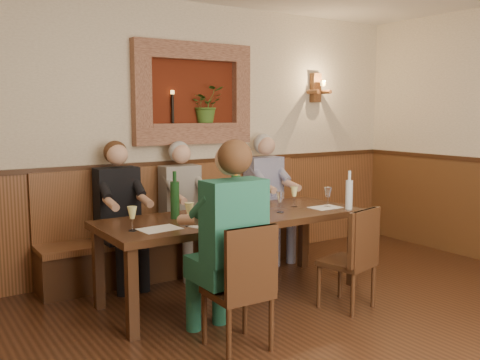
# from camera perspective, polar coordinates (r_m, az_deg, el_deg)

# --- Properties ---
(room_shell) EXTENTS (6.04, 6.04, 2.82)m
(room_shell) POSITION_cam_1_polar(r_m,az_deg,el_deg) (3.28, 17.31, 10.90)
(room_shell) COLOR #C1B192
(room_shell) RESTS_ON ground
(wainscoting) EXTENTS (6.02, 6.02, 1.15)m
(wainscoting) POSITION_cam_1_polar(r_m,az_deg,el_deg) (3.45, 16.47, -11.20)
(wainscoting) COLOR #4F3016
(wainscoting) RESTS_ON ground
(wall_niche) EXTENTS (1.36, 0.30, 1.06)m
(wall_niche) POSITION_cam_1_polar(r_m,az_deg,el_deg) (5.75, -4.60, 8.72)
(wall_niche) COLOR #531A0B
(wall_niche) RESTS_ON ground
(wall_sconce) EXTENTS (0.25, 0.20, 0.35)m
(wall_sconce) POSITION_cam_1_polar(r_m,az_deg,el_deg) (6.70, 8.18, 9.64)
(wall_sconce) COLOR #4F3016
(wall_sconce) RESTS_ON ground
(dining_table) EXTENTS (2.40, 0.90, 0.75)m
(dining_table) POSITION_cam_1_polar(r_m,az_deg,el_deg) (4.78, -0.67, -4.61)
(dining_table) COLOR #382110
(dining_table) RESTS_ON ground
(bench) EXTENTS (3.00, 0.45, 1.11)m
(bench) POSITION_cam_1_polar(r_m,az_deg,el_deg) (5.66, -5.86, -6.37)
(bench) COLOR #381E0F
(bench) RESTS_ON ground
(chair_near_left) EXTENTS (0.41, 0.41, 0.91)m
(chair_near_left) POSITION_cam_1_polar(r_m,az_deg,el_deg) (3.86, -0.13, -13.96)
(chair_near_left) COLOR #382110
(chair_near_left) RESTS_ON ground
(chair_near_right) EXTENTS (0.46, 0.46, 0.87)m
(chair_near_right) POSITION_cam_1_polar(r_m,az_deg,el_deg) (4.70, 11.47, -10.29)
(chair_near_right) COLOR #382110
(chair_near_right) RESTS_ON ground
(person_bench_left) EXTENTS (0.40, 0.50, 1.39)m
(person_bench_left) POSITION_cam_1_polar(r_m,az_deg,el_deg) (5.22, -12.55, -4.92)
(person_bench_left) COLOR black
(person_bench_left) RESTS_ON ground
(person_bench_mid) EXTENTS (0.39, 0.48, 1.37)m
(person_bench_mid) POSITION_cam_1_polar(r_m,az_deg,el_deg) (5.49, -5.95, -4.30)
(person_bench_mid) COLOR #605C58
(person_bench_mid) RESTS_ON ground
(person_bench_right) EXTENTS (0.42, 0.51, 1.42)m
(person_bench_right) POSITION_cam_1_polar(r_m,az_deg,el_deg) (6.03, 3.04, -2.98)
(person_bench_right) COLOR navy
(person_bench_right) RESTS_ON ground
(person_chair_front) EXTENTS (0.44, 0.54, 1.48)m
(person_chair_front) POSITION_cam_1_polar(r_m,az_deg,el_deg) (3.87, -1.39, -8.42)
(person_chair_front) COLOR #16424E
(person_chair_front) RESTS_ON ground
(spittoon_bucket) EXTENTS (0.24, 0.24, 0.27)m
(spittoon_bucket) POSITION_cam_1_polar(r_m,az_deg,el_deg) (4.71, -1.05, -2.19)
(spittoon_bucket) COLOR #B8190B
(spittoon_bucket) RESTS_ON dining_table
(wine_bottle_green_a) EXTENTS (0.10, 0.10, 0.44)m
(wine_bottle_green_a) POSITION_cam_1_polar(r_m,az_deg,el_deg) (4.79, -0.45, -1.43)
(wine_bottle_green_a) COLOR #19471E
(wine_bottle_green_a) RESTS_ON dining_table
(wine_bottle_green_b) EXTENTS (0.09, 0.09, 0.41)m
(wine_bottle_green_b) POSITION_cam_1_polar(r_m,az_deg,el_deg) (4.61, -6.96, -2.02)
(wine_bottle_green_b) COLOR #19471E
(wine_bottle_green_b) RESTS_ON dining_table
(water_bottle) EXTENTS (0.08, 0.08, 0.36)m
(water_bottle) POSITION_cam_1_polar(r_m,az_deg,el_deg) (5.12, 11.56, -1.44)
(water_bottle) COLOR silver
(water_bottle) RESTS_ON dining_table
(tasting_sheet_a) EXTENTS (0.33, 0.25, 0.00)m
(tasting_sheet_a) POSITION_cam_1_polar(r_m,az_deg,el_deg) (4.25, -8.58, -5.17)
(tasting_sheet_a) COLOR white
(tasting_sheet_a) RESTS_ON dining_table
(tasting_sheet_b) EXTENTS (0.34, 0.27, 0.00)m
(tasting_sheet_b) POSITION_cam_1_polar(r_m,az_deg,el_deg) (4.58, 0.06, -4.16)
(tasting_sheet_b) COLOR white
(tasting_sheet_b) RESTS_ON dining_table
(tasting_sheet_c) EXTENTS (0.29, 0.21, 0.00)m
(tasting_sheet_c) POSITION_cam_1_polar(r_m,az_deg,el_deg) (5.19, 9.10, -2.90)
(tasting_sheet_c) COLOR white
(tasting_sheet_c) RESTS_ON dining_table
(tasting_sheet_d) EXTENTS (0.37, 0.31, 0.00)m
(tasting_sheet_d) POSITION_cam_1_polar(r_m,az_deg,el_deg) (4.33, -3.12, -4.84)
(tasting_sheet_d) COLOR white
(tasting_sheet_d) RESTS_ON dining_table
(wine_glass_0) EXTENTS (0.08, 0.08, 0.19)m
(wine_glass_0) POSITION_cam_1_polar(r_m,az_deg,el_deg) (4.30, -5.43, -3.68)
(wine_glass_0) COLOR #FFFC98
(wine_glass_0) RESTS_ON dining_table
(wine_glass_1) EXTENTS (0.08, 0.08, 0.19)m
(wine_glass_1) POSITION_cam_1_polar(r_m,az_deg,el_deg) (4.92, 0.64, -2.24)
(wine_glass_1) COLOR #FFFC98
(wine_glass_1) RESTS_ON dining_table
(wine_glass_2) EXTENTS (0.08, 0.08, 0.19)m
(wine_glass_2) POSITION_cam_1_polar(r_m,az_deg,el_deg) (4.87, 4.32, -2.37)
(wine_glass_2) COLOR white
(wine_glass_2) RESTS_ON dining_table
(wine_glass_3) EXTENTS (0.08, 0.08, 0.19)m
(wine_glass_3) POSITION_cam_1_polar(r_m,az_deg,el_deg) (5.21, 5.79, -1.76)
(wine_glass_3) COLOR #FFFC98
(wine_glass_3) RESTS_ON dining_table
(wine_glass_4) EXTENTS (0.08, 0.08, 0.19)m
(wine_glass_4) POSITION_cam_1_polar(r_m,az_deg,el_deg) (4.60, 0.19, -2.93)
(wine_glass_4) COLOR #FFFC98
(wine_glass_4) RESTS_ON dining_table
(wine_glass_5) EXTENTS (0.08, 0.08, 0.19)m
(wine_glass_5) POSITION_cam_1_polar(r_m,az_deg,el_deg) (4.20, -11.42, -4.07)
(wine_glass_5) COLOR #FFFC98
(wine_glass_5) RESTS_ON dining_table
(wine_glass_6) EXTENTS (0.08, 0.08, 0.19)m
(wine_glass_6) POSITION_cam_1_polar(r_m,az_deg,el_deg) (4.40, -1.18, -3.40)
(wine_glass_6) COLOR #FFFC98
(wine_glass_6) RESTS_ON dining_table
(wine_glass_7) EXTENTS (0.08, 0.08, 0.19)m
(wine_glass_7) POSITION_cam_1_polar(r_m,az_deg,el_deg) (5.21, 9.34, -1.80)
(wine_glass_7) COLOR white
(wine_glass_7) RESTS_ON dining_table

